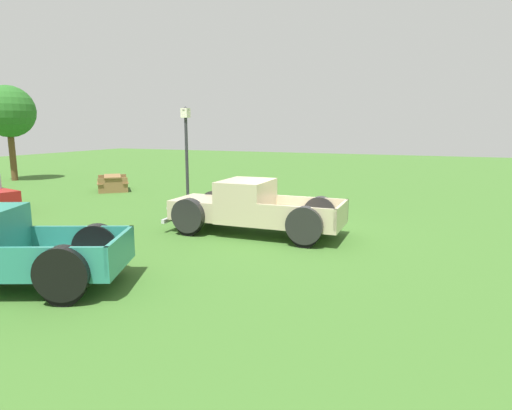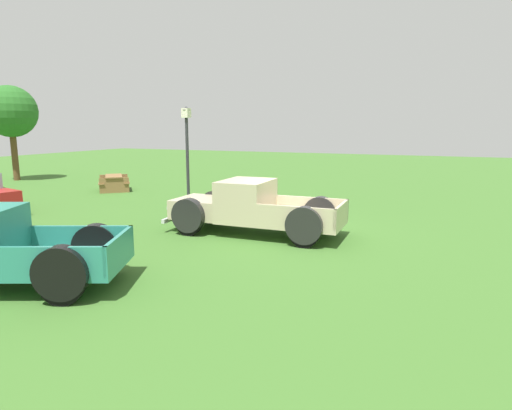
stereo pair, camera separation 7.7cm
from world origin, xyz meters
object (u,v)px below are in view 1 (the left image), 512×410
at_px(lamp_post_near, 187,156).
at_px(oak_tree_east, 8,112).
at_px(pickup_truck_foreground, 244,208).
at_px(picnic_table, 113,181).

xyz_separation_m(lamp_post_near, oak_tree_east, (3.80, 14.58, 1.98)).
xyz_separation_m(pickup_truck_foreground, lamp_post_near, (2.85, 3.77, 1.32)).
relative_size(lamp_post_near, oak_tree_east, 0.71).
height_order(pickup_truck_foreground, oak_tree_east, oak_tree_east).
distance_m(pickup_truck_foreground, oak_tree_east, 19.80).
xyz_separation_m(lamp_post_near, picnic_table, (2.66, 6.08, -1.60)).
bearing_deg(oak_tree_east, lamp_post_near, -104.62).
height_order(pickup_truck_foreground, picnic_table, pickup_truck_foreground).
bearing_deg(pickup_truck_foreground, lamp_post_near, 52.87).
xyz_separation_m(pickup_truck_foreground, picnic_table, (5.52, 9.85, -0.29)).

